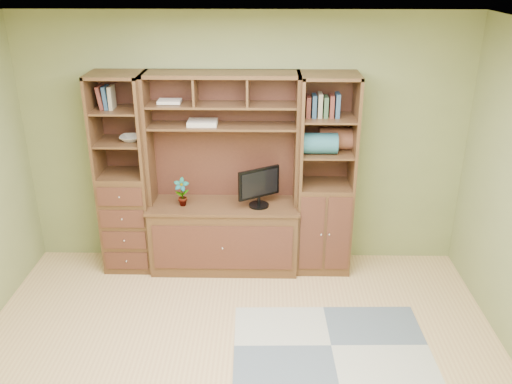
{
  "coord_description": "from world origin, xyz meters",
  "views": [
    {
      "loc": [
        0.22,
        -3.27,
        3.02
      ],
      "look_at": [
        0.13,
        1.2,
        1.1
      ],
      "focal_mm": 38.0,
      "sensor_mm": 36.0,
      "label": 1
    }
  ],
  "objects_px": {
    "left_tower": "(124,175)",
    "monitor": "(259,181)",
    "right_tower": "(325,177)",
    "center_hutch": "(223,177)"
  },
  "relations": [
    {
      "from": "center_hutch",
      "to": "right_tower",
      "type": "height_order",
      "value": "same"
    },
    {
      "from": "right_tower",
      "to": "monitor",
      "type": "xyz_separation_m",
      "value": [
        -0.66,
        -0.07,
        -0.02
      ]
    },
    {
      "from": "right_tower",
      "to": "center_hutch",
      "type": "bearing_deg",
      "value": -177.77
    },
    {
      "from": "left_tower",
      "to": "monitor",
      "type": "distance_m",
      "value": 1.36
    },
    {
      "from": "left_tower",
      "to": "center_hutch",
      "type": "bearing_deg",
      "value": -2.29
    },
    {
      "from": "monitor",
      "to": "right_tower",
      "type": "bearing_deg",
      "value": -24.92
    },
    {
      "from": "center_hutch",
      "to": "left_tower",
      "type": "relative_size",
      "value": 1.0
    },
    {
      "from": "center_hutch",
      "to": "monitor",
      "type": "relative_size",
      "value": 3.68
    },
    {
      "from": "center_hutch",
      "to": "left_tower",
      "type": "xyz_separation_m",
      "value": [
        -1.0,
        0.04,
        0.0
      ]
    },
    {
      "from": "center_hutch",
      "to": "monitor",
      "type": "distance_m",
      "value": 0.36
    }
  ]
}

